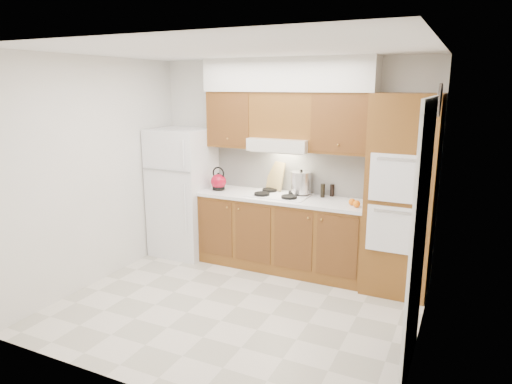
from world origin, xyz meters
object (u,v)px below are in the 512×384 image
fridge (183,192)px  kettle (219,182)px  stock_pot (301,183)px  oven_cabinet (401,195)px

fridge → kettle: fridge is taller
fridge → stock_pot: fridge is taller
kettle → stock_pot: bearing=31.4°
stock_pot → fridge: bearing=-172.9°
oven_cabinet → stock_pot: bearing=172.3°
oven_cabinet → kettle: oven_cabinet is taller
kettle → stock_pot: (1.07, 0.19, 0.05)m
fridge → kettle: 0.58m
oven_cabinet → fridge: bearing=-179.3°
oven_cabinet → stock_pot: oven_cabinet is taller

